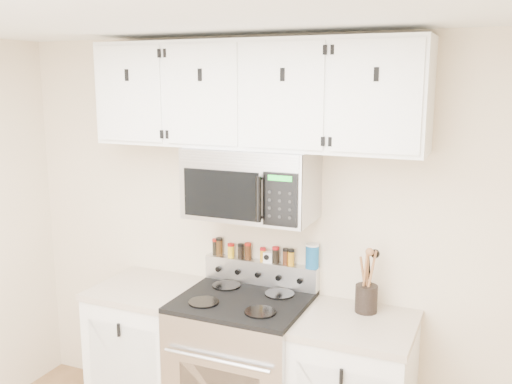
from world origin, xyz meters
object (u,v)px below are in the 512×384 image
at_px(microwave, 251,183).
at_px(utensil_crock, 366,296).
at_px(salt_canister, 312,256).
at_px(range, 243,370).

bearing_deg(microwave, utensil_crock, 3.47).
xyz_separation_m(microwave, utensil_crock, (0.70, 0.04, -0.62)).
xyz_separation_m(microwave, salt_canister, (0.34, 0.16, -0.45)).
relative_size(range, salt_canister, 7.22).
height_order(range, microwave, microwave).
relative_size(microwave, utensil_crock, 2.04).
bearing_deg(utensil_crock, microwave, -176.53).
xyz_separation_m(range, microwave, (0.00, 0.13, 1.14)).
height_order(utensil_crock, salt_canister, utensil_crock).
distance_m(range, salt_canister, 0.82).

